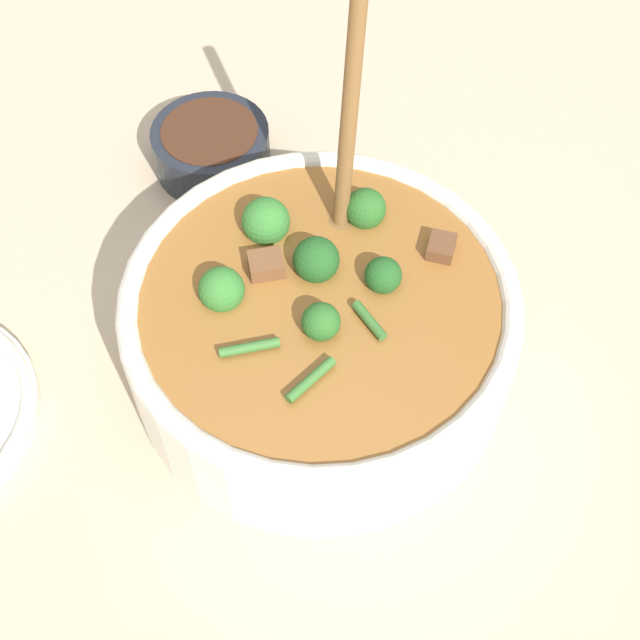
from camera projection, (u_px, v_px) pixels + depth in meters
The scene contains 3 objects.
ground_plane at pixel (320, 362), 0.70m from camera, with size 4.00×4.00×0.00m, color #C6B293.
stew_bowl at pixel (320, 323), 0.65m from camera, with size 0.29×0.29×0.25m.
condiment_bowl at pixel (211, 146), 0.80m from camera, with size 0.10×0.10×0.04m.
Camera 1 is at (-0.27, 0.25, 0.59)m, focal length 50.00 mm.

